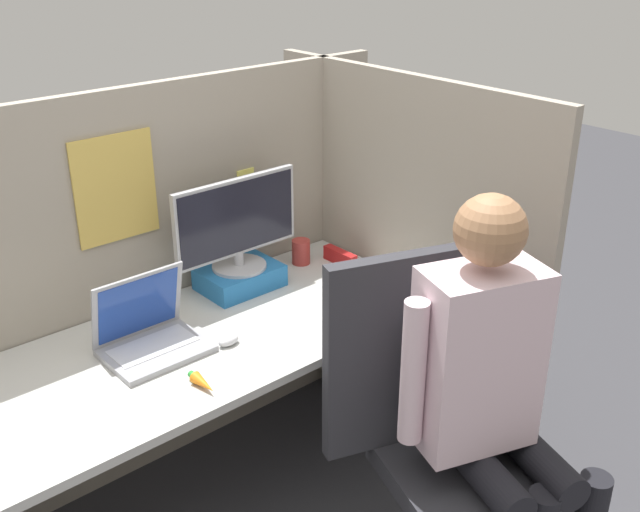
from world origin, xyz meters
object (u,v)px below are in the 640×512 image
object	(u,v)px
carrot_toy	(203,383)
person	(495,386)
office_chair	(433,430)
stapler	(340,257)
paper_box	(240,277)
laptop	(150,336)
monitor	(237,223)
coffee_mug	(301,252)

from	to	relation	value
carrot_toy	person	size ratio (longest dim) A/B	0.09
office_chair	stapler	bearing A→B (deg)	65.90
paper_box	person	xyz separation A→B (m)	(0.12, -1.07, 0.01)
carrot_toy	stapler	bearing A→B (deg)	22.76
paper_box	person	world-z (taller)	person
paper_box	office_chair	xyz separation A→B (m)	(0.06, -0.91, -0.21)
paper_box	office_chair	bearing A→B (deg)	-86.29
laptop	carrot_toy	bearing A→B (deg)	-89.10
person	stapler	bearing A→B (deg)	72.60
monitor	laptop	distance (m)	0.55
paper_box	office_chair	distance (m)	0.93
carrot_toy	paper_box	bearing A→B (deg)	44.89
monitor	carrot_toy	bearing A→B (deg)	-134.95
monitor	carrot_toy	xyz separation A→B (m)	(-0.47, -0.47, -0.24)
stapler	office_chair	world-z (taller)	office_chair
laptop	person	xyz separation A→B (m)	(0.59, -0.90, 0.00)
office_chair	paper_box	bearing A→B (deg)	93.71
carrot_toy	laptop	bearing A→B (deg)	90.90
carrot_toy	person	bearing A→B (deg)	-45.68
paper_box	carrot_toy	xyz separation A→B (m)	(-0.47, -0.47, -0.02)
laptop	coffee_mug	xyz separation A→B (m)	(0.79, 0.19, -0.00)
stapler	laptop	bearing A→B (deg)	-174.84
office_chair	person	distance (m)	0.28
paper_box	carrot_toy	world-z (taller)	paper_box
laptop	carrot_toy	distance (m)	0.30
monitor	laptop	xyz separation A→B (m)	(-0.48, -0.18, -0.21)
person	paper_box	bearing A→B (deg)	96.25
paper_box	office_chair	size ratio (longest dim) A/B	0.26
monitor	person	size ratio (longest dim) A/B	0.39
stapler	monitor	bearing A→B (deg)	167.17
laptop	office_chair	xyz separation A→B (m)	(0.53, -0.73, -0.22)
coffee_mug	laptop	bearing A→B (deg)	-166.52
monitor	carrot_toy	distance (m)	0.71
office_chair	person	bearing A→B (deg)	-70.24
paper_box	stapler	world-z (taller)	paper_box
laptop	coffee_mug	size ratio (longest dim) A/B	3.18
carrot_toy	person	xyz separation A→B (m)	(0.59, -0.60, 0.04)
office_chair	coffee_mug	distance (m)	0.98
monitor	carrot_toy	world-z (taller)	monitor
office_chair	person	world-z (taller)	person
laptop	person	size ratio (longest dim) A/B	0.24
coffee_mug	carrot_toy	bearing A→B (deg)	-148.28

